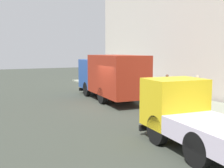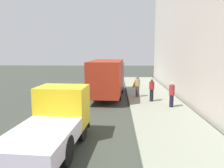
{
  "view_description": "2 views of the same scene",
  "coord_description": "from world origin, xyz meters",
  "px_view_note": "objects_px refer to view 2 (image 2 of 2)",
  "views": [
    {
      "loc": [
        -7.22,
        -15.15,
        3.39
      ],
      "look_at": [
        1.09,
        1.22,
        1.21
      ],
      "focal_mm": 44.64,
      "sensor_mm": 36.0,
      "label": 1
    },
    {
      "loc": [
        2.14,
        -16.81,
        3.97
      ],
      "look_at": [
        1.72,
        0.27,
        1.38
      ],
      "focal_mm": 36.53,
      "sensor_mm": 36.0,
      "label": 2
    }
  ],
  "objects_px": {
    "large_utility_truck": "(108,77)",
    "pedestrian_standing": "(152,90)",
    "pedestrian_walking": "(138,86)",
    "small_flatbed_truck": "(54,121)",
    "pedestrian_third": "(172,94)",
    "traffic_cone_orange": "(135,84)"
  },
  "relations": [
    {
      "from": "large_utility_truck",
      "to": "pedestrian_standing",
      "type": "distance_m",
      "value": 3.96
    },
    {
      "from": "pedestrian_walking",
      "to": "pedestrian_standing",
      "type": "relative_size",
      "value": 0.99
    },
    {
      "from": "small_flatbed_truck",
      "to": "pedestrian_third",
      "type": "distance_m",
      "value": 8.8
    },
    {
      "from": "pedestrian_third",
      "to": "traffic_cone_orange",
      "type": "distance_m",
      "value": 8.4
    },
    {
      "from": "pedestrian_third",
      "to": "pedestrian_walking",
      "type": "bearing_deg",
      "value": -1.88
    },
    {
      "from": "large_utility_truck",
      "to": "pedestrian_third",
      "type": "relative_size",
      "value": 4.62
    },
    {
      "from": "small_flatbed_truck",
      "to": "pedestrian_standing",
      "type": "xyz_separation_m",
      "value": [
        5.11,
        7.96,
        -0.11
      ]
    },
    {
      "from": "pedestrian_standing",
      "to": "traffic_cone_orange",
      "type": "height_order",
      "value": "pedestrian_standing"
    },
    {
      "from": "pedestrian_standing",
      "to": "pedestrian_third",
      "type": "distance_m",
      "value": 2.03
    },
    {
      "from": "pedestrian_walking",
      "to": "large_utility_truck",
      "type": "bearing_deg",
      "value": 138.18
    },
    {
      "from": "small_flatbed_truck",
      "to": "pedestrian_third",
      "type": "relative_size",
      "value": 3.16
    },
    {
      "from": "large_utility_truck",
      "to": "small_flatbed_truck",
      "type": "bearing_deg",
      "value": -95.87
    },
    {
      "from": "traffic_cone_orange",
      "to": "pedestrian_standing",
      "type": "bearing_deg",
      "value": -83.15
    },
    {
      "from": "small_flatbed_truck",
      "to": "pedestrian_walking",
      "type": "xyz_separation_m",
      "value": [
        4.2,
        9.58,
        -0.12
      ]
    },
    {
      "from": "pedestrian_standing",
      "to": "traffic_cone_orange",
      "type": "distance_m",
      "value": 6.52
    },
    {
      "from": "small_flatbed_truck",
      "to": "pedestrian_standing",
      "type": "bearing_deg",
      "value": 62.13
    },
    {
      "from": "large_utility_truck",
      "to": "pedestrian_third",
      "type": "xyz_separation_m",
      "value": [
        4.43,
        -3.7,
        -0.71
      ]
    },
    {
      "from": "pedestrian_standing",
      "to": "pedestrian_third",
      "type": "relative_size",
      "value": 1.0
    },
    {
      "from": "pedestrian_third",
      "to": "small_flatbed_truck",
      "type": "bearing_deg",
      "value": 102.36
    },
    {
      "from": "large_utility_truck",
      "to": "pedestrian_third",
      "type": "distance_m",
      "value": 5.82
    },
    {
      "from": "small_flatbed_truck",
      "to": "large_utility_truck",
      "type": "bearing_deg",
      "value": 84.77
    },
    {
      "from": "small_flatbed_truck",
      "to": "pedestrian_standing",
      "type": "distance_m",
      "value": 9.46
    }
  ]
}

